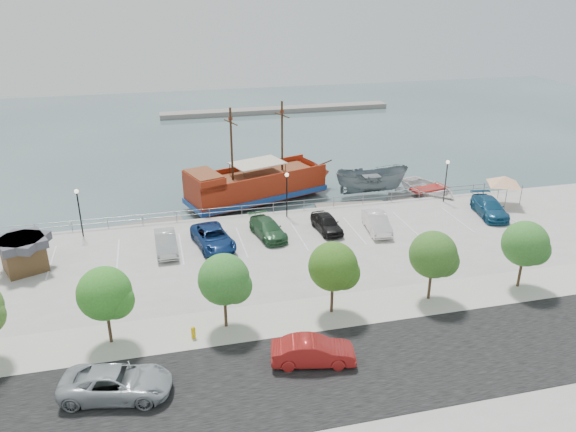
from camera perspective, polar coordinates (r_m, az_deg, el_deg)
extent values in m
plane|color=#314448|center=(46.81, 1.78, -4.20)|extent=(160.00, 160.00, 0.00)
cube|color=black|center=(33.48, 9.39, -14.71)|extent=(100.00, 8.00, 0.04)
cube|color=#B2A998|center=(38.03, 5.88, -9.45)|extent=(100.00, 4.00, 0.05)
cylinder|color=slate|center=(52.91, -0.45, 1.41)|extent=(50.00, 0.06, 0.06)
cylinder|color=slate|center=(53.06, -0.45, 1.01)|extent=(50.00, 0.06, 0.06)
cube|color=gray|center=(99.72, -1.18, 10.71)|extent=(40.00, 3.00, 0.80)
cube|color=maroon|center=(57.84, -3.21, 3.00)|extent=(14.94, 8.78, 2.32)
cube|color=navy|center=(58.10, -3.20, 2.30)|extent=(15.28, 9.12, 0.53)
cone|color=maroon|center=(61.82, 3.14, 4.32)|extent=(4.07, 4.97, 4.28)
cube|color=maroon|center=(54.82, -8.54, 3.63)|extent=(3.96, 5.08, 1.25)
cube|color=brown|center=(54.61, -8.58, 4.29)|extent=(3.68, 4.68, 0.11)
cube|color=brown|center=(57.65, -2.85, 4.21)|extent=(12.23, 7.42, 0.13)
cube|color=maroon|center=(59.14, -4.27, 4.93)|extent=(13.57, 4.73, 0.62)
cube|color=maroon|center=(55.60, -2.16, 3.80)|extent=(13.57, 4.73, 0.62)
cylinder|color=#382111|center=(57.92, -0.61, 8.05)|extent=(0.27, 0.27, 7.31)
cylinder|color=#382111|center=(55.19, -5.76, 7.19)|extent=(0.27, 0.27, 7.31)
cylinder|color=#382111|center=(57.40, -0.62, 10.21)|extent=(0.97, 2.57, 0.12)
cylinder|color=#382111|center=(54.64, -5.85, 9.44)|extent=(0.97, 2.57, 0.12)
cube|color=beige|center=(57.13, -3.11, 5.39)|extent=(5.98, 4.86, 0.11)
cylinder|color=#382111|center=(61.84, 3.63, 5.36)|extent=(2.15, 0.84, 0.53)
imported|color=slate|center=(60.09, 8.48, 3.34)|extent=(8.01, 3.94, 2.97)
imported|color=white|center=(60.81, 14.12, 2.40)|extent=(6.80, 8.40, 1.54)
cube|color=slate|center=(53.65, -14.19, -1.04)|extent=(7.08, 3.27, 0.39)
cube|color=slate|center=(56.80, 6.41, 0.90)|extent=(7.25, 2.86, 0.40)
cube|color=slate|center=(60.02, 13.84, 1.60)|extent=(8.04, 5.25, 0.45)
cube|color=#533A21|center=(46.76, -25.23, -3.80)|extent=(3.65, 3.65, 2.05)
cube|color=#3F3D46|center=(46.26, -25.49, -2.41)|extent=(4.14, 4.14, 0.65)
cylinder|color=slate|center=(58.16, 19.24, 2.21)|extent=(0.09, 0.09, 2.10)
cylinder|color=slate|center=(60.12, 20.64, 2.67)|extent=(0.09, 0.09, 2.10)
cylinder|color=slate|center=(56.89, 21.23, 1.47)|extent=(0.09, 0.09, 2.10)
cylinder|color=slate|center=(58.89, 22.59, 1.97)|extent=(0.09, 0.09, 2.10)
pyramid|color=silver|center=(57.92, 21.18, 3.81)|extent=(5.21, 5.21, 0.86)
imported|color=#9BA2A7|center=(31.91, -17.03, -15.89)|extent=(6.19, 3.78, 1.60)
imported|color=#AF1F1D|center=(32.80, 2.56, -13.58)|extent=(5.03, 2.59, 1.58)
cylinder|color=#DAAC04|center=(35.47, -9.59, -11.70)|extent=(0.26, 0.26, 0.66)
sphere|color=#DAAC04|center=(35.27, -9.63, -11.23)|extent=(0.29, 0.29, 0.29)
cylinder|color=black|center=(50.51, -20.37, 0.13)|extent=(0.12, 0.12, 4.00)
sphere|color=#FFF2CC|center=(49.79, -20.70, 2.36)|extent=(0.36, 0.36, 0.36)
cylinder|color=black|center=(51.35, -0.12, 1.99)|extent=(0.12, 0.12, 4.00)
sphere|color=#FFF2CC|center=(50.65, -0.12, 4.21)|extent=(0.36, 0.36, 0.36)
cylinder|color=black|center=(57.08, 15.71, 3.28)|extent=(0.12, 0.12, 4.00)
sphere|color=#FFF2CC|center=(56.45, 15.93, 5.29)|extent=(0.36, 0.36, 0.36)
cylinder|color=#473321|center=(35.87, -17.70, -10.66)|extent=(0.20, 0.20, 2.20)
sphere|color=#2C6C20|center=(34.70, -18.15, -7.48)|extent=(3.20, 3.20, 3.20)
sphere|color=#2C6C20|center=(34.58, -17.10, -8.21)|extent=(2.20, 2.20, 2.20)
cylinder|color=#473321|center=(35.85, -6.37, -9.61)|extent=(0.20, 0.20, 2.20)
sphere|color=#2C6525|center=(34.68, -6.53, -6.40)|extent=(3.20, 3.20, 3.20)
sphere|color=#2C6525|center=(34.68, -5.45, -7.11)|extent=(2.20, 2.20, 2.20)
cylinder|color=#473321|center=(37.18, 4.48, -8.26)|extent=(0.20, 0.20, 2.20)
sphere|color=#2F5918|center=(36.05, 4.59, -5.12)|extent=(3.20, 3.20, 3.20)
sphere|color=#2F5918|center=(36.17, 5.63, -5.78)|extent=(2.20, 2.20, 2.20)
cylinder|color=#473321|center=(39.71, 14.20, -6.78)|extent=(0.20, 0.20, 2.20)
sphere|color=#30591E|center=(38.65, 14.52, -3.81)|extent=(3.20, 3.20, 3.20)
sphere|color=#30591E|center=(38.87, 15.45, -4.42)|extent=(2.20, 2.20, 2.20)
cylinder|color=#473321|center=(43.24, 22.49, -5.36)|extent=(0.20, 0.20, 2.20)
sphere|color=#2E6525|center=(42.27, 22.95, -2.60)|extent=(3.20, 3.20, 3.20)
sphere|color=#2E6525|center=(42.57, 23.76, -3.16)|extent=(2.20, 2.20, 2.20)
imported|color=#B2B2B2|center=(46.22, -12.31, -2.67)|extent=(1.78, 4.76, 1.55)
imported|color=navy|center=(46.41, -7.63, -2.19)|extent=(3.61, 6.07, 1.58)
imported|color=#2A5633|center=(47.84, -2.06, -1.29)|extent=(2.95, 5.31, 1.45)
imported|color=black|center=(48.96, 3.95, -0.72)|extent=(2.12, 4.53, 1.50)
imported|color=white|center=(49.45, 9.01, -0.67)|extent=(2.22, 4.94, 1.57)
imported|color=navy|center=(55.38, 19.79, 0.83)|extent=(3.18, 5.76, 1.58)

